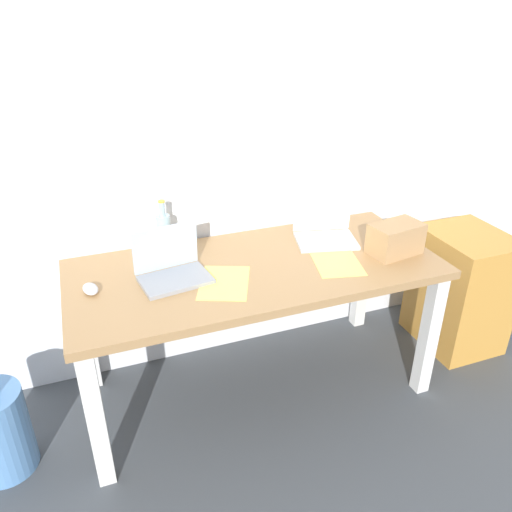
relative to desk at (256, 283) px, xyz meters
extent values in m
plane|color=#42474C|center=(0.00, 0.00, -0.64)|extent=(8.00, 8.00, 0.00)
cube|color=white|center=(0.00, 0.44, 0.66)|extent=(5.20, 0.08, 2.60)
cube|color=#A37A4C|center=(0.00, 0.00, 0.07)|extent=(1.73, 0.76, 0.04)
cube|color=silver|center=(-0.80, -0.32, -0.29)|extent=(0.07, 0.07, 0.69)
cube|color=silver|center=(0.80, -0.32, -0.29)|extent=(0.07, 0.07, 0.69)
cube|color=silver|center=(-0.80, 0.32, -0.29)|extent=(0.07, 0.07, 0.69)
cube|color=silver|center=(0.80, 0.32, -0.29)|extent=(0.07, 0.07, 0.69)
cube|color=gray|center=(-0.38, -0.02, 0.10)|extent=(0.32, 0.24, 0.02)
cube|color=silver|center=(-0.40, 0.09, 0.22)|extent=(0.30, 0.06, 0.21)
cube|color=silver|center=(0.42, 0.11, 0.10)|extent=(0.34, 0.28, 0.02)
cube|color=white|center=(0.45, 0.22, 0.21)|extent=(0.30, 0.10, 0.20)
cylinder|color=#99B7C1|center=(-0.37, 0.29, 0.19)|extent=(0.07, 0.07, 0.19)
cylinder|color=#99B7C1|center=(-0.37, 0.29, 0.32)|extent=(0.03, 0.03, 0.07)
cylinder|color=gold|center=(-0.37, 0.29, 0.36)|extent=(0.03, 0.03, 0.01)
ellipsoid|color=silver|center=(-0.74, 0.02, 0.11)|extent=(0.08, 0.11, 0.03)
cube|color=tan|center=(0.68, -0.11, 0.17)|extent=(0.27, 0.19, 0.15)
cube|color=#F4E06B|center=(-0.19, -0.10, 0.10)|extent=(0.31, 0.35, 0.00)
cube|color=#F4E06B|center=(0.37, -0.10, 0.10)|extent=(0.27, 0.34, 0.00)
cube|color=#C68938|center=(1.25, -0.02, -0.29)|extent=(0.40, 0.48, 0.69)
camera|label=1|loc=(-0.72, -1.92, 1.21)|focal=35.08mm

